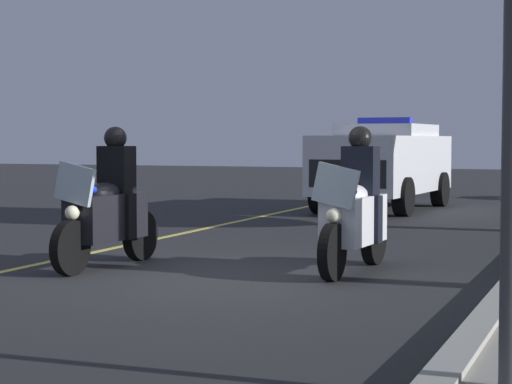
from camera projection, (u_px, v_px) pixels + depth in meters
ground_plane at (214, 277)px, 10.43m from camera, size 80.00×80.00×0.00m
curb_strip at (512, 288)px, 9.23m from camera, size 48.00×0.24×0.15m
lane_stripe_center at (29, 266)px, 11.34m from camera, size 48.00×0.12×0.01m
police_motorcycle_lead_left at (108, 210)px, 11.21m from camera, size 2.14×0.60×1.72m
police_motorcycle_lead_right at (355, 213)px, 10.81m from camera, size 2.14×0.60×1.72m
police_suv at (384, 162)px, 20.47m from camera, size 5.00×2.30×2.05m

